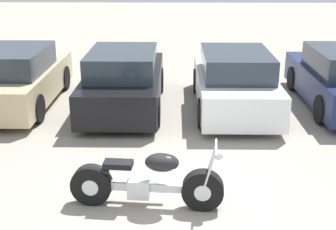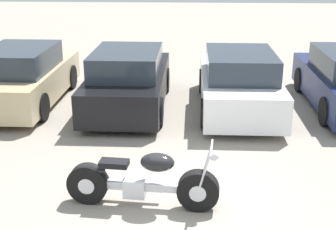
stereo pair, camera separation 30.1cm
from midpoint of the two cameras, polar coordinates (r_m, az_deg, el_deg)
ground_plane at (r=7.60m, az=1.48°, el=-10.27°), size 60.00×60.00×0.00m
motorcycle at (r=7.25m, az=-2.16°, el=-8.09°), size 2.38×0.66×1.05m
parked_car_champagne at (r=12.54m, az=-16.53°, el=4.46°), size 1.88×4.44×1.50m
parked_car_black at (r=11.74m, az=-4.10°, el=4.23°), size 1.88×4.44×1.50m
parked_car_white at (r=11.66m, az=9.34°, el=3.92°), size 1.88×4.44×1.50m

